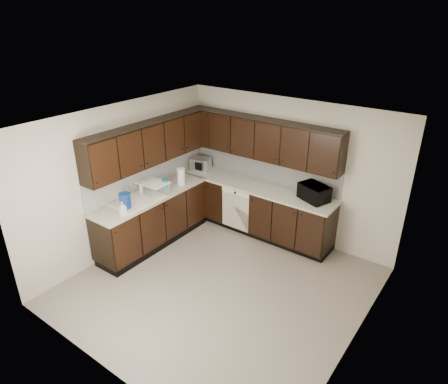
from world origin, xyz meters
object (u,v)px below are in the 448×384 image
object	(u,v)px
storage_bin	(154,188)
microwave	(314,193)
toaster_oven	(200,164)
blue_pitcher	(125,201)
sink	(137,204)

from	to	relation	value
storage_bin	microwave	bearing A→B (deg)	30.31
toaster_oven	storage_bin	xyz separation A→B (m)	(0.05, -1.32, -0.02)
microwave	blue_pitcher	bearing A→B (deg)	-116.54
toaster_oven	blue_pitcher	bearing A→B (deg)	-103.34
sink	toaster_oven	bearing A→B (deg)	92.30
sink	blue_pitcher	size ratio (longest dim) A/B	3.04
microwave	toaster_oven	size ratio (longest dim) A/B	1.33
microwave	toaster_oven	world-z (taller)	microwave
storage_bin	blue_pitcher	bearing A→B (deg)	-83.37
microwave	storage_bin	size ratio (longest dim) A/B	1.03
storage_bin	blue_pitcher	xyz separation A→B (m)	(0.08, -0.69, 0.04)
microwave	storage_bin	xyz separation A→B (m)	(-2.32, -1.36, -0.04)
sink	toaster_oven	world-z (taller)	sink
toaster_oven	microwave	bearing A→B (deg)	-16.27
storage_bin	blue_pitcher	world-z (taller)	blue_pitcher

